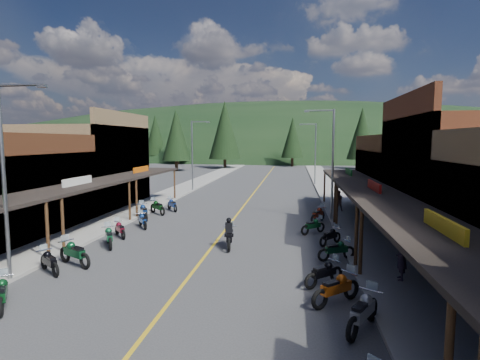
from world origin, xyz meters
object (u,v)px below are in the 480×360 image
at_px(streetlight_1, 193,152).
at_px(pine_1, 178,135).
at_px(shop_east_2, 475,184).
at_px(pine_10, 176,135).
at_px(shop_west_2, 4,192).
at_px(shop_east_3, 415,182).
at_px(streetlight_0, 7,174).
at_px(bike_west_11, 157,206).
at_px(bike_west_6, 74,252).
at_px(streetlight_3, 314,151).
at_px(bike_east_4, 363,310).
at_px(pedestrian_east_a, 401,258).
at_px(pine_3, 293,138).
at_px(pedestrian_east_b, 338,201).
at_px(pine_7, 155,135).
at_px(bike_west_8, 120,229).
at_px(bike_east_7, 337,249).
at_px(pine_11, 403,131).
at_px(shop_west_3, 86,166).
at_px(bike_west_9, 143,220).
at_px(bike_east_5, 336,287).
at_px(pine_8, 134,140).
at_px(rider_on_bike, 229,235).
at_px(bike_west_4, 2,292).
at_px(bike_east_6, 324,272).
at_px(bike_east_8, 330,235).
at_px(bike_west_12, 172,204).
at_px(bike_west_10, 144,211).
at_px(bike_east_10, 318,214).
at_px(bike_west_7, 109,236).
at_px(streetlight_2, 331,159).
at_px(pine_0, 100,138).
at_px(bike_east_9, 313,225).
at_px(pine_5, 425,131).
at_px(pine_2, 225,130).
at_px(pine_4, 362,134).
at_px(pine_9, 417,137).

distance_m(streetlight_1, pine_1, 51.01).
xyz_separation_m(shop_east_2, pine_10, (-31.78, 48.30, 3.27)).
xyz_separation_m(shop_west_2, shop_east_3, (27.51, 9.60, -0.00)).
height_order(streetlight_0, bike_west_11, streetlight_0).
distance_m(bike_west_6, bike_west_11, 12.27).
distance_m(shop_east_3, streetlight_3, 19.99).
xyz_separation_m(bike_east_4, pedestrian_east_a, (2.23, 4.21, 0.40)).
relative_size(pine_3, pedestrian_east_b, 6.62).
distance_m(pine_7, bike_west_8, 79.33).
distance_m(shop_west_2, bike_east_7, 20.52).
bearing_deg(shop_east_3, pine_11, 76.83).
xyz_separation_m(shop_west_3, streetlight_3, (20.74, 18.70, 0.94)).
relative_size(bike_west_9, bike_east_5, 0.85).
xyz_separation_m(pine_8, rider_on_bike, (22.97, -39.84, -5.29)).
bearing_deg(streetlight_1, bike_west_4, -87.29).
height_order(shop_west_2, pedestrian_east_a, shop_west_2).
xyz_separation_m(pine_10, bike_east_6, (23.61, -54.55, -6.22)).
xyz_separation_m(shop_east_3, bike_east_8, (-7.33, -9.78, -2.00)).
xyz_separation_m(streetlight_0, bike_west_12, (1.42, 16.02, -3.89)).
distance_m(pine_10, bike_west_10, 45.59).
distance_m(streetlight_3, bike_east_10, 23.14).
distance_m(bike_east_8, pedestrian_east_b, 9.81).
height_order(streetlight_1, bike_west_6, streetlight_1).
bearing_deg(bike_east_10, rider_on_bike, -99.95).
bearing_deg(bike_west_7, streetlight_2, 2.50).
relative_size(pine_0, pine_10, 0.95).
height_order(streetlight_3, pine_11, pine_11).
height_order(pine_8, bike_east_9, pine_8).
height_order(bike_east_9, bike_east_10, bike_east_10).
xyz_separation_m(pine_5, bike_east_5, (-28.10, -78.26, -7.35)).
xyz_separation_m(bike_west_4, bike_west_12, (-0.01, 18.26, -0.02)).
xyz_separation_m(bike_west_7, pedestrian_east_b, (13.50, 11.81, 0.37)).
height_order(pine_1, bike_east_9, pine_1).
bearing_deg(pine_2, bike_east_8, -73.78).
distance_m(bike_west_7, bike_east_8, 12.19).
height_order(bike_east_5, rider_on_bike, rider_on_bike).
height_order(shop_west_2, bike_east_7, shop_west_2).
bearing_deg(bike_west_8, pine_8, 71.40).
distance_m(shop_east_2, bike_east_7, 8.42).
bearing_deg(pine_1, shop_east_3, -57.25).
bearing_deg(bike_east_8, pine_11, 109.34).
bearing_deg(streetlight_3, bike_west_7, -112.25).
relative_size(pine_2, pine_11, 1.13).
relative_size(bike_west_12, bike_east_6, 1.01).
distance_m(pine_4, bike_west_10, 59.36).
bearing_deg(bike_east_8, shop_west_3, -166.08).
height_order(shop_east_2, bike_west_12, shop_east_2).
xyz_separation_m(pine_4, bike_west_9, (-23.52, -56.13, -6.69)).
bearing_deg(pine_9, bike_west_4, -119.00).
distance_m(pine_10, bike_west_8, 50.49).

